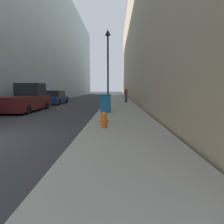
% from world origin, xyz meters
% --- Properties ---
extents(sidewalk_right, '(3.47, 60.00, 0.15)m').
position_xyz_m(sidewalk_right, '(5.28, 18.00, 0.07)').
color(sidewalk_right, '#9E998E').
rests_on(sidewalk_right, ground).
extents(building_left_glass, '(12.00, 60.00, 19.72)m').
position_xyz_m(building_left_glass, '(-10.24, 26.00, 9.86)').
color(building_left_glass, '#99B7C6').
rests_on(building_left_glass, ground).
extents(building_right_stone, '(12.00, 60.00, 18.83)m').
position_xyz_m(building_right_stone, '(13.12, 26.00, 9.42)').
color(building_right_stone, tan).
rests_on(building_right_stone, ground).
extents(fire_hydrant, '(0.49, 0.38, 0.69)m').
position_xyz_m(fire_hydrant, '(4.41, 2.00, 0.51)').
color(fire_hydrant, orange).
rests_on(fire_hydrant, sidewalk_right).
extents(trash_bin, '(0.74, 0.60, 1.25)m').
position_xyz_m(trash_bin, '(4.16, 6.97, 0.79)').
color(trash_bin, '#19609E').
rests_on(trash_bin, sidewalk_right).
extents(lamppost, '(0.49, 0.49, 6.83)m').
position_xyz_m(lamppost, '(4.15, 10.78, 4.51)').
color(lamppost, black).
rests_on(lamppost, sidewalk_right).
extents(pickup_truck, '(2.23, 5.28, 2.26)m').
position_xyz_m(pickup_truck, '(-2.36, 8.63, 0.92)').
color(pickup_truck, '#561919').
rests_on(pickup_truck, ground).
extents(parked_sedan_near, '(1.83, 4.69, 1.59)m').
position_xyz_m(parked_sedan_near, '(-2.27, 15.26, 0.72)').
color(parked_sedan_near, navy).
rests_on(parked_sedan_near, ground).
extents(pedestrian_on_sidewalk, '(0.37, 0.24, 1.81)m').
position_xyz_m(pedestrian_on_sidewalk, '(6.10, 15.99, 1.06)').
color(pedestrian_on_sidewalk, '#2D3347').
rests_on(pedestrian_on_sidewalk, sidewalk_right).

